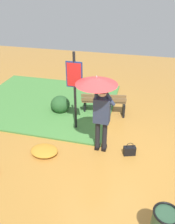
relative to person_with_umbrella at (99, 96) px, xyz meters
The scene contains 8 objects.
ground_plane 1.59m from the person_with_umbrella, 149.13° to the left, with size 18.00×18.00×0.00m, color #B27A33.
grass_verge 3.50m from the person_with_umbrella, 42.00° to the right, with size 4.80×4.00×0.05m.
person_with_umbrella is the anchor object (origin of this frame).
info_sign_post 1.13m from the person_with_umbrella, 43.60° to the right, with size 0.44×0.07×2.30m.
handbag 1.64m from the person_with_umbrella, behind, with size 0.33×0.23×0.37m.
park_bench 2.19m from the person_with_umbrella, 84.34° to the right, with size 1.40×0.60×0.75m.
shrub_cluster 2.64m from the person_with_umbrella, 45.02° to the right, with size 0.69×0.62×0.56m.
leaf_pile_near_person 2.01m from the person_with_umbrella, 20.52° to the left, with size 0.70×0.56×0.16m.
Camera 1 is at (-0.59, 4.44, 3.88)m, focal length 36.89 mm.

